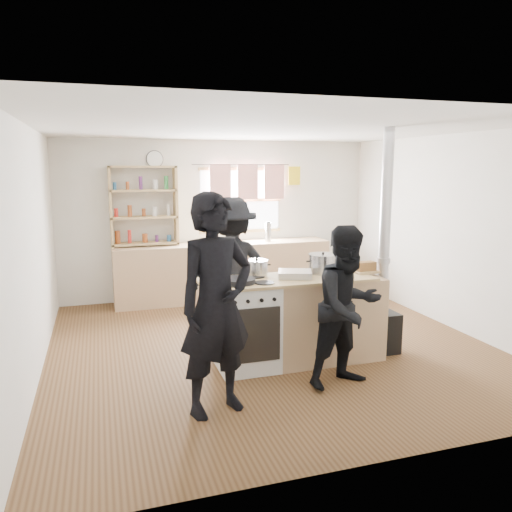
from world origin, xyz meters
The scene contains 14 objects.
ground centered at (0.00, 0.00, -0.01)m, with size 5.00×5.00×0.01m, color brown.
back_counter centered at (0.00, 2.22, 0.45)m, with size 3.40×0.55×0.90m, color tan.
shelving_unit centered at (-1.20, 2.34, 1.51)m, with size 1.00×0.28×1.20m.
thermos centered at (0.74, 2.22, 1.05)m, with size 0.10×0.10×0.30m, color silver.
cooking_island centered at (0.14, -0.55, 0.47)m, with size 1.97×0.64×0.93m.
skillet_greens centered at (-0.54, -0.62, 0.96)m, with size 0.34×0.34×0.05m.
roast_tray centered at (0.09, -0.54, 0.97)m, with size 0.43×0.39×0.07m.
stockpot_stove centered at (-0.26, -0.34, 1.02)m, with size 0.24×0.24×0.19m.
stockpot_counter centered at (0.47, -0.43, 1.04)m, with size 0.32×0.32×0.24m.
bread_board centered at (0.93, -0.54, 0.98)m, with size 0.29×0.22×0.12m.
flue_heater centered at (1.14, -0.56, 0.66)m, with size 0.35×0.35×2.50m.
person_near_left centered at (-0.95, -1.39, 0.94)m, with size 0.69×0.45×1.89m, color black.
person_near_right centered at (0.35, -1.25, 0.78)m, with size 0.75×0.59×1.55m, color black.
person_far centered at (-0.35, 0.39, 0.86)m, with size 1.12×0.64×1.73m, color black.
Camera 1 is at (-1.85, -5.33, 2.08)m, focal length 35.00 mm.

